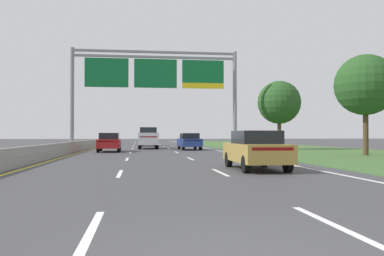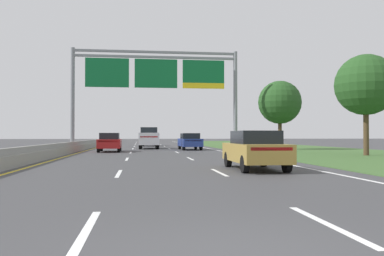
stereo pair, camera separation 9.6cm
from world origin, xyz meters
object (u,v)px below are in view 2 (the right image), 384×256
(pickup_truck_white, at_px, (149,138))
(car_red_left_lane_sedan, at_px, (110,142))
(car_gold_right_lane_sedan, at_px, (255,149))
(roadside_tree_near, at_px, (366,85))
(overhead_sign_gantry, at_px, (156,78))
(car_navy_centre_lane_sedan, at_px, (150,140))
(car_blue_right_lane_sedan, at_px, (190,141))
(roadside_tree_mid, at_px, (280,102))

(pickup_truck_white, distance_m, car_red_left_lane_sedan, 8.48)
(car_gold_right_lane_sedan, relative_size, roadside_tree_near, 0.64)
(overhead_sign_gantry, height_order, car_navy_centre_lane_sedan, overhead_sign_gantry)
(overhead_sign_gantry, relative_size, car_red_left_lane_sedan, 3.40)
(car_red_left_lane_sedan, bearing_deg, roadside_tree_near, -116.92)
(pickup_truck_white, bearing_deg, car_blue_right_lane_sedan, -135.02)
(car_red_left_lane_sedan, relative_size, car_gold_right_lane_sedan, 1.00)
(overhead_sign_gantry, xyz_separation_m, car_gold_right_lane_sedan, (3.24, -21.00, -5.70))
(pickup_truck_white, relative_size, car_red_left_lane_sedan, 1.23)
(overhead_sign_gantry, height_order, car_red_left_lane_sedan, overhead_sign_gantry)
(overhead_sign_gantry, height_order, car_blue_right_lane_sedan, overhead_sign_gantry)
(car_blue_right_lane_sedan, height_order, roadside_tree_mid, roadside_tree_mid)
(car_gold_right_lane_sedan, distance_m, roadside_tree_near, 15.10)
(car_red_left_lane_sedan, distance_m, car_blue_right_lane_sedan, 8.15)
(overhead_sign_gantry, relative_size, car_gold_right_lane_sedan, 3.42)
(car_navy_centre_lane_sedan, bearing_deg, roadside_tree_mid, -140.58)
(roadside_tree_near, xyz_separation_m, roadside_tree_mid, (-1.88, 12.03, -0.26))
(car_gold_right_lane_sedan, xyz_separation_m, roadside_tree_mid, (8.71, 22.03, 3.72))
(car_blue_right_lane_sedan, distance_m, roadside_tree_mid, 9.46)
(roadside_tree_mid, bearing_deg, car_blue_right_lane_sedan, 176.88)
(overhead_sign_gantry, distance_m, pickup_truck_white, 7.71)
(car_blue_right_lane_sedan, bearing_deg, roadside_tree_near, -141.50)
(overhead_sign_gantry, distance_m, car_navy_centre_lane_sedan, 16.57)
(car_red_left_lane_sedan, xyz_separation_m, roadside_tree_near, (17.75, -8.67, 3.98))
(car_navy_centre_lane_sedan, relative_size, car_red_left_lane_sedan, 1.00)
(car_navy_centre_lane_sedan, distance_m, car_gold_right_lane_sedan, 36.72)
(car_navy_centre_lane_sedan, bearing_deg, roadside_tree_near, -152.67)
(overhead_sign_gantry, relative_size, pickup_truck_white, 2.77)
(roadside_tree_mid, bearing_deg, overhead_sign_gantry, -175.05)
(overhead_sign_gantry, relative_size, roadside_tree_near, 2.19)
(overhead_sign_gantry, bearing_deg, car_blue_right_lane_sedan, 24.75)
(overhead_sign_gantry, bearing_deg, car_red_left_lane_sedan, -149.33)
(overhead_sign_gantry, bearing_deg, roadside_tree_mid, 4.95)
(car_navy_centre_lane_sedan, distance_m, roadside_tree_mid, 19.31)
(car_gold_right_lane_sedan, height_order, roadside_tree_near, roadside_tree_near)
(roadside_tree_near, relative_size, roadside_tree_mid, 1.04)
(car_gold_right_lane_sedan, bearing_deg, car_red_left_lane_sedan, 21.21)
(car_navy_centre_lane_sedan, bearing_deg, car_blue_right_lane_sedan, -166.58)
(car_red_left_lane_sedan, relative_size, roadside_tree_mid, 0.67)
(roadside_tree_mid, bearing_deg, car_navy_centre_lane_sedan, 130.00)
(car_blue_right_lane_sedan, bearing_deg, pickup_truck_white, 42.30)
(pickup_truck_white, xyz_separation_m, car_gold_right_lane_sedan, (3.76, -26.43, -0.26))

